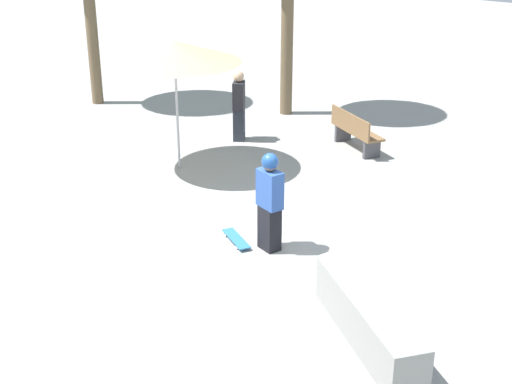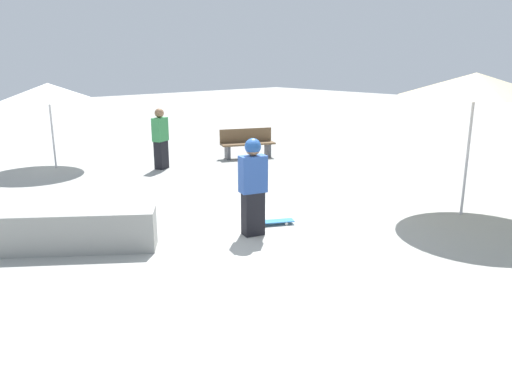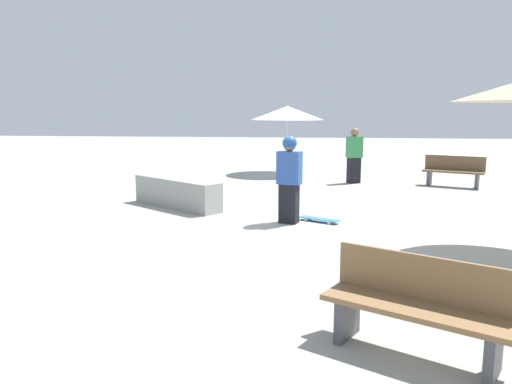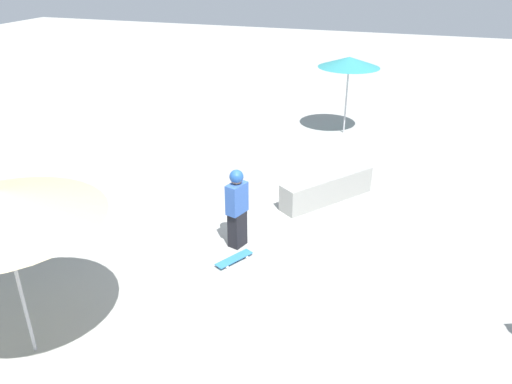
{
  "view_description": "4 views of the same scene",
  "coord_description": "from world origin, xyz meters",
  "px_view_note": "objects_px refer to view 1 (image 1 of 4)",
  "views": [
    {
      "loc": [
        -6.17,
        7.87,
        5.34
      ],
      "look_at": [
        0.03,
        -0.15,
        1.05
      ],
      "focal_mm": 50.0,
      "sensor_mm": 36.0,
      "label": 1
    },
    {
      "loc": [
        -5.34,
        -6.33,
        2.9
      ],
      "look_at": [
        -0.12,
        -0.51,
        0.78
      ],
      "focal_mm": 35.0,
      "sensor_mm": 36.0,
      "label": 2
    },
    {
      "loc": [
        0.4,
        -9.58,
        2.09
      ],
      "look_at": [
        -0.64,
        -0.79,
        0.64
      ],
      "focal_mm": 35.0,
      "sensor_mm": 36.0,
      "label": 3
    },
    {
      "loc": [
        7.92,
        2.7,
        5.34
      ],
      "look_at": [
        -0.15,
        -0.02,
        1.2
      ],
      "focal_mm": 35.0,
      "sensor_mm": 36.0,
      "label": 4
    }
  ],
  "objects_px": {
    "skater_main": "(270,199)",
    "shade_umbrella_tan": "(174,52)",
    "bystander_watching": "(239,106)",
    "skateboard": "(236,239)",
    "bench_near": "(355,131)",
    "concrete_ledge": "(368,320)"
  },
  "relations": [
    {
      "from": "skateboard",
      "to": "concrete_ledge",
      "type": "distance_m",
      "value": 3.32
    },
    {
      "from": "skateboard",
      "to": "shade_umbrella_tan",
      "type": "relative_size",
      "value": 0.3
    },
    {
      "from": "bench_near",
      "to": "skater_main",
      "type": "bearing_deg",
      "value": -45.69
    },
    {
      "from": "skater_main",
      "to": "shade_umbrella_tan",
      "type": "relative_size",
      "value": 0.61
    },
    {
      "from": "skater_main",
      "to": "bench_near",
      "type": "height_order",
      "value": "skater_main"
    },
    {
      "from": "concrete_ledge",
      "to": "skater_main",
      "type": "bearing_deg",
      "value": -27.13
    },
    {
      "from": "shade_umbrella_tan",
      "to": "concrete_ledge",
      "type": "bearing_deg",
      "value": 153.47
    },
    {
      "from": "skateboard",
      "to": "bench_near",
      "type": "relative_size",
      "value": 0.5
    },
    {
      "from": "skater_main",
      "to": "skateboard",
      "type": "xyz_separation_m",
      "value": [
        0.58,
        0.14,
        -0.83
      ]
    },
    {
      "from": "skater_main",
      "to": "concrete_ledge",
      "type": "distance_m",
      "value": 2.89
    },
    {
      "from": "shade_umbrella_tan",
      "to": "skateboard",
      "type": "bearing_deg",
      "value": 147.94
    },
    {
      "from": "bench_near",
      "to": "shade_umbrella_tan",
      "type": "height_order",
      "value": "shade_umbrella_tan"
    },
    {
      "from": "skater_main",
      "to": "skateboard",
      "type": "bearing_deg",
      "value": 31.26
    },
    {
      "from": "bystander_watching",
      "to": "concrete_ledge",
      "type": "bearing_deg",
      "value": 18.35
    },
    {
      "from": "skateboard",
      "to": "bench_near",
      "type": "bearing_deg",
      "value": -52.79
    },
    {
      "from": "skater_main",
      "to": "bystander_watching",
      "type": "distance_m",
      "value": 5.51
    },
    {
      "from": "skateboard",
      "to": "bench_near",
      "type": "xyz_separation_m",
      "value": [
        0.79,
        -5.16,
        0.37
      ]
    },
    {
      "from": "skateboard",
      "to": "bystander_watching",
      "type": "distance_m",
      "value": 5.29
    },
    {
      "from": "skateboard",
      "to": "bystander_watching",
      "type": "relative_size",
      "value": 0.49
    },
    {
      "from": "skateboard",
      "to": "concrete_ledge",
      "type": "xyz_separation_m",
      "value": [
        -3.1,
        1.15,
        0.26
      ]
    },
    {
      "from": "skater_main",
      "to": "skateboard",
      "type": "height_order",
      "value": "skater_main"
    },
    {
      "from": "concrete_ledge",
      "to": "shade_umbrella_tan",
      "type": "relative_size",
      "value": 0.85
    }
  ]
}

